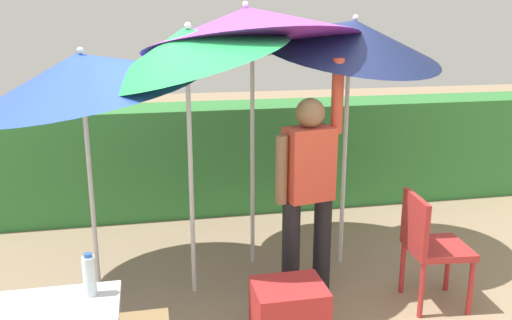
% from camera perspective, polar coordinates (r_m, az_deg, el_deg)
% --- Properties ---
extents(ground_plane, '(24.00, 24.00, 0.00)m').
position_cam_1_polar(ground_plane, '(4.34, 0.84, -15.21)').
color(ground_plane, '#9E8466').
extents(hedge_row, '(8.00, 0.70, 1.20)m').
position_cam_1_polar(hedge_row, '(6.25, -3.81, 0.34)').
color(hedge_row, '#38843D').
rests_on(hedge_row, ground_plane).
extents(umbrella_rainbow, '(1.50, 1.48, 2.30)m').
position_cam_1_polar(umbrella_rainbow, '(4.01, -7.23, 11.77)').
color(umbrella_rainbow, silver).
rests_on(umbrella_rainbow, ground_plane).
extents(umbrella_orange, '(1.56, 1.54, 2.36)m').
position_cam_1_polar(umbrella_orange, '(4.63, 10.12, 12.66)').
color(umbrella_orange, silver).
rests_on(umbrella_orange, ground_plane).
extents(umbrella_yellow, '(1.76, 1.73, 2.10)m').
position_cam_1_polar(umbrella_yellow, '(4.20, -17.88, 8.64)').
color(umbrella_yellow, silver).
rests_on(umbrella_yellow, ground_plane).
extents(umbrella_navy, '(1.83, 1.82, 2.47)m').
position_cam_1_polar(umbrella_navy, '(4.54, -0.76, 13.86)').
color(umbrella_navy, silver).
rests_on(umbrella_navy, ground_plane).
extents(person_vendor, '(0.56, 0.29, 1.88)m').
position_cam_1_polar(person_vendor, '(4.14, 5.54, -2.61)').
color(person_vendor, black).
rests_on(person_vendor, ground_plane).
extents(chair_plastic, '(0.48, 0.48, 0.89)m').
position_cam_1_polar(chair_plastic, '(4.36, 17.81, -8.32)').
color(chair_plastic, '#B72D2D').
rests_on(chair_plastic, ground_plane).
extents(cooler_box, '(0.49, 0.40, 0.41)m').
position_cam_1_polar(cooler_box, '(3.87, 3.48, -15.74)').
color(cooler_box, red).
rests_on(cooler_box, ground_plane).
extents(bottle_water, '(0.07, 0.07, 0.24)m').
position_cam_1_polar(bottle_water, '(3.06, -17.15, -11.55)').
color(bottle_water, silver).
rests_on(bottle_water, folding_table).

